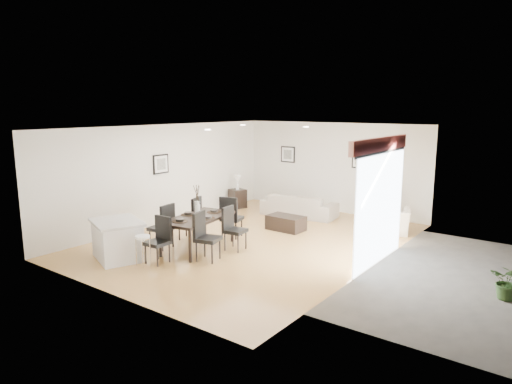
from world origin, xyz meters
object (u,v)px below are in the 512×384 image
Objects in this scene: dining_chair_enear at (204,233)px; dining_chair_wnear at (164,224)px; dining_chair_efar at (232,226)px; coffee_table at (286,223)px; sofa at (299,205)px; bar_stool at (143,240)px; armchair at (389,220)px; dining_chair_wfar at (193,216)px; dining_table at (198,220)px; kitchen_island at (118,240)px; dining_chair_foot at (230,215)px; side_table at (238,199)px; dining_chair_head at (160,237)px.

dining_chair_wnear is at bearing 73.18° from dining_chair_enear.
dining_chair_efar is 2.13m from coffee_table.
sofa is 2.31× the size of coffee_table.
dining_chair_enear reaches higher than bar_stool.
sofa is 2.79m from armchair.
dining_chair_wfar is (-0.81, -3.59, 0.26)m from sofa.
kitchen_island reaches higher than dining_table.
dining_chair_wfar is at bearing 80.52° from dining_chair_efar.
bar_stool is at bearing 72.44° from dining_chair_foot.
bar_stool is (-0.09, -2.61, -0.03)m from dining_chair_foot.
bar_stool is at bearing 81.27° from sofa.
armchair is 0.96× the size of dining_chair_foot.
kitchen_island is (1.09, -5.36, 0.12)m from side_table.
dining_chair_wnear is 1.54m from dining_chair_efar.
dining_chair_foot is 1.74× the size of side_table.
dining_chair_head is 2.22m from dining_chair_foot.
dining_chair_head is at bearing -68.34° from side_table.
coffee_table is at bearing 65.55° from dining_table.
dining_chair_foot is (0.65, 1.54, 0.00)m from dining_chair_wnear.
dining_chair_efar is (1.27, -0.04, -0.04)m from dining_chair_wfar.
side_table is (-1.98, 3.85, -0.37)m from dining_table.
dining_chair_efar is 0.68× the size of kitchen_island.
dining_chair_efar is at bearing 90.97° from sofa.
dining_chair_foot is (0.66, 0.63, -0.00)m from dining_chair_wfar.
dining_chair_foot is (0.02, 1.11, -0.09)m from dining_table.
dining_chair_foot is at bearing 80.05° from dining_table.
sofa is at bearing -9.46° from dining_chair_enear.
dining_chair_foot reaches higher than bar_stool.
dining_chair_wnear reaches higher than side_table.
armchair is 4.94m from dining_chair_enear.
dining_chair_efar reaches higher than kitchen_island.
dining_chair_wfar is 1.01× the size of dining_chair_enear.
dining_chair_efar is 1.52× the size of bar_stool.
armchair is at bearing 60.60° from bar_stool.
sofa is 2.97m from dining_chair_foot.
dining_chair_wfar is at bearing 104.30° from kitchen_island.
armchair is at bearing -41.79° from dining_chair_efar.
dining_table is 1.76m from kitchen_island.
dining_chair_enear is 1.05× the size of dining_chair_efar.
bar_stool is at bearing 152.44° from dining_chair_efar.
sofa is 2.11× the size of dining_chair_wfar.
dining_table is 1.51m from bar_stool.
dining_chair_head is 1.61× the size of side_table.
dining_chair_foot is (-0.61, 1.58, 0.01)m from dining_chair_enear.
side_table is at bearing -176.73° from dining_chair_wfar.
dining_chair_foot is at bearing 87.97° from bar_stool.
coffee_table is at bearing 11.08° from armchair.
dining_chair_enear reaches higher than kitchen_island.
dining_chair_head is at bearing 120.07° from dining_chair_enear.
coffee_table is 4.13m from bar_stool.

